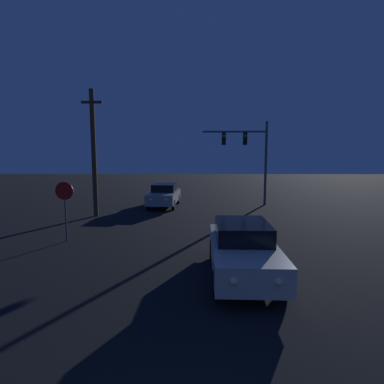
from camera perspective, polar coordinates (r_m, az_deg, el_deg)
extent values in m
cube|color=beige|center=(9.41, 9.64, -11.39)|extent=(1.96, 4.53, 0.74)
cube|color=black|center=(9.45, 9.54, -7.27)|extent=(1.63, 2.16, 0.54)
cylinder|color=black|center=(8.43, 16.96, -16.54)|extent=(0.22, 0.69, 0.69)
cylinder|color=black|center=(8.17, 4.65, -17.02)|extent=(0.22, 0.69, 0.69)
cylinder|color=black|center=(10.97, 13.17, -10.84)|extent=(0.22, 0.69, 0.69)
cylinder|color=black|center=(10.78, 3.97, -11.00)|extent=(0.22, 0.69, 0.69)
sphere|color=#F9EFC6|center=(7.39, 16.19, -16.17)|extent=(0.18, 0.18, 0.18)
sphere|color=#F9EFC6|center=(7.22, 7.89, -16.54)|extent=(0.18, 0.18, 0.18)
cube|color=#99999E|center=(21.79, -5.32, -0.87)|extent=(2.12, 4.59, 0.74)
cube|color=black|center=(21.94, -5.25, 0.86)|extent=(1.71, 2.22, 0.54)
cylinder|color=black|center=(20.36, -3.56, -2.47)|extent=(0.24, 0.70, 0.69)
cylinder|color=black|center=(20.66, -8.31, -2.39)|extent=(0.24, 0.70, 0.69)
cylinder|color=black|center=(23.09, -2.63, -1.35)|extent=(0.24, 0.70, 0.69)
cylinder|color=black|center=(23.36, -6.84, -1.29)|extent=(0.24, 0.70, 0.69)
sphere|color=#F9EFC6|center=(19.48, -4.93, -1.57)|extent=(0.18, 0.18, 0.18)
sphere|color=#F9EFC6|center=(19.67, -7.90, -1.53)|extent=(0.18, 0.18, 0.18)
cylinder|color=#4C4C51|center=(22.84, 13.87, 5.25)|extent=(0.18, 0.18, 6.15)
cube|color=#4C4C51|center=(22.50, 8.11, 11.31)|extent=(4.68, 0.12, 0.12)
cube|color=black|center=(22.57, 10.08, 9.96)|extent=(0.28, 0.28, 0.90)
cylinder|color=green|center=(22.43, 10.16, 10.50)|extent=(0.20, 0.02, 0.20)
cube|color=black|center=(22.38, 6.08, 10.06)|extent=(0.28, 0.28, 0.90)
cylinder|color=green|center=(22.24, 6.12, 10.60)|extent=(0.20, 0.02, 0.20)
cylinder|color=#4C4C51|center=(13.83, -22.94, -3.51)|extent=(0.07, 0.07, 2.57)
cylinder|color=red|center=(13.68, -23.15, 0.20)|extent=(0.77, 0.03, 0.77)
cylinder|color=#4C3823|center=(18.90, -18.20, 6.89)|extent=(0.28, 0.28, 7.52)
cube|color=#4C3823|center=(19.16, -18.55, 15.92)|extent=(1.23, 0.14, 0.14)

